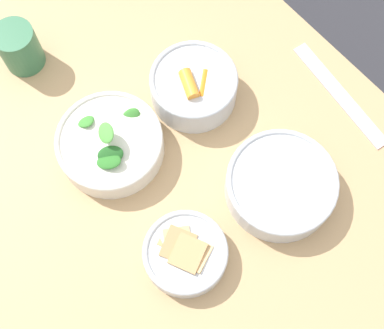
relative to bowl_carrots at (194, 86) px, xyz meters
The scene contains 8 objects.
ground_plane 0.80m from the bowl_carrots, 57.86° to the right, with size 10.00×10.00×0.00m, color #2D2D33.
dining_table 0.21m from the bowl_carrots, 57.86° to the right, with size 1.26×0.83×0.75m.
bowl_carrots is the anchor object (origin of this frame).
bowl_greens 0.19m from the bowl_carrots, 93.13° to the right, with size 0.19×0.19×0.09m.
bowl_beans_hotdog 0.24m from the bowl_carrots, ahead, with size 0.19×0.19×0.06m.
bowl_cookies 0.31m from the bowl_carrots, 42.62° to the right, with size 0.14×0.14×0.05m.
ruler 0.28m from the bowl_carrots, 50.31° to the left, with size 0.26×0.06×0.00m.
cup 0.34m from the bowl_carrots, 143.14° to the right, with size 0.08×0.08×0.09m.
Camera 1 is at (0.29, -0.18, 1.66)m, focal length 50.00 mm.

